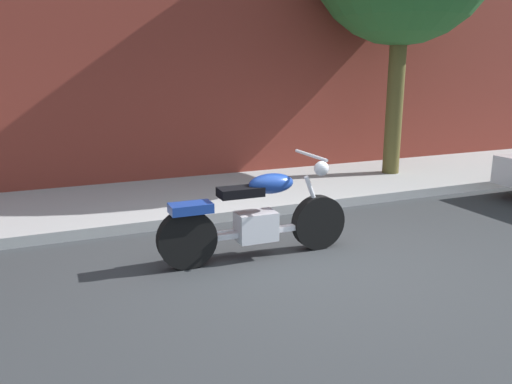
# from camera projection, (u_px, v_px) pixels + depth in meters

# --- Properties ---
(ground_plane) EXTENTS (60.00, 60.00, 0.00)m
(ground_plane) POSITION_uv_depth(u_px,v_px,m) (310.00, 263.00, 5.53)
(ground_plane) COLOR #303335
(sidewalk) EXTENTS (24.43, 2.45, 0.14)m
(sidewalk) POSITION_uv_depth(u_px,v_px,m) (219.00, 195.00, 8.17)
(sidewalk) COLOR #9E9E9E
(sidewalk) RESTS_ON ground
(motorcycle) EXTENTS (2.20, 0.70, 1.13)m
(motorcycle) POSITION_uv_depth(u_px,v_px,m) (256.00, 219.00, 5.59)
(motorcycle) COLOR black
(motorcycle) RESTS_ON ground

